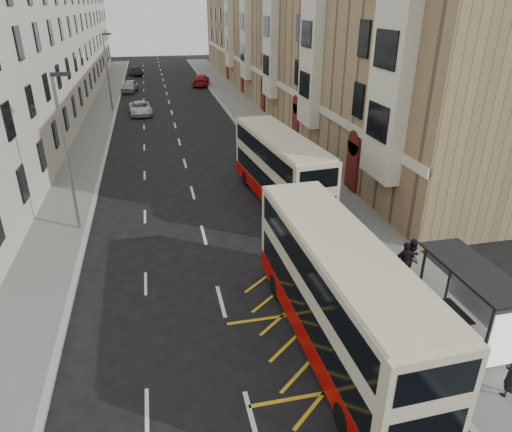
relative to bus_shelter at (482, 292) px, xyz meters
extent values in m
plane|color=black|center=(-8.34, 0.39, -2.14)|extent=(200.00, 200.00, 0.00)
cube|color=slate|center=(-0.34, 30.39, -2.06)|extent=(4.00, 120.00, 0.15)
cube|color=slate|center=(-15.84, 30.39, -2.06)|extent=(3.00, 120.00, 0.15)
cube|color=#9B9C96|center=(-2.34, 30.39, -2.06)|extent=(0.25, 120.00, 0.15)
cube|color=#9B9C96|center=(-14.34, 30.39, -2.06)|extent=(0.25, 120.00, 0.15)
cube|color=#9C7F5A|center=(6.66, 45.89, 5.36)|extent=(10.00, 79.00, 15.00)
cube|color=beige|center=(1.63, 45.89, 1.86)|extent=(0.18, 79.00, 0.50)
cube|color=beige|center=(1.31, 10.39, 5.36)|extent=(0.80, 3.20, 10.00)
cube|color=beige|center=(1.31, 22.39, 5.36)|extent=(0.80, 3.20, 10.00)
cube|color=beige|center=(1.31, 34.39, 5.36)|extent=(0.80, 3.20, 10.00)
cube|color=beige|center=(1.31, 46.39, 5.36)|extent=(0.80, 3.20, 10.00)
cube|color=beige|center=(1.31, 58.39, 5.36)|extent=(0.80, 3.20, 10.00)
cube|color=#57120E|center=(1.61, 14.39, -0.44)|extent=(0.20, 1.60, 3.00)
cube|color=#57120E|center=(1.61, 26.39, -0.44)|extent=(0.20, 1.60, 3.00)
cube|color=#57120E|center=(1.61, 38.39, -0.44)|extent=(0.20, 1.60, 3.00)
cube|color=#57120E|center=(1.61, 50.39, -0.44)|extent=(0.20, 1.60, 3.00)
cube|color=#57120E|center=(1.61, 62.39, -0.44)|extent=(0.20, 1.60, 3.00)
cube|color=beige|center=(-21.84, 45.89, 4.36)|extent=(9.00, 79.00, 13.00)
cube|color=black|center=(-0.78, -1.51, -0.69)|extent=(0.08, 0.08, 2.60)
cube|color=black|center=(-0.78, 2.29, -0.69)|extent=(0.08, 0.08, 2.60)
cube|color=black|center=(0.50, 2.29, -0.69)|extent=(0.08, 0.08, 2.60)
cube|color=black|center=(-0.14, 0.39, 0.66)|extent=(1.65, 4.25, 0.10)
cube|color=gray|center=(0.53, 0.39, -0.56)|extent=(0.04, 3.60, 1.95)
cube|color=silver|center=(-0.14, -1.56, -0.74)|extent=(1.19, 0.12, 2.00)
cube|color=black|center=(0.11, 0.99, -1.54)|extent=(0.35, 1.60, 0.06)
cylinder|color=#B32813|center=(-2.09, 2.89, -1.49)|extent=(0.06, 0.06, 1.00)
cylinder|color=#B32813|center=(-2.09, 6.14, -1.49)|extent=(0.06, 0.06, 1.00)
cylinder|color=#B32813|center=(-2.09, 9.39, -1.49)|extent=(0.06, 0.06, 1.00)
cube|color=#B32813|center=(-2.09, 6.14, -1.01)|extent=(0.05, 6.50, 0.06)
cube|color=#B32813|center=(-2.09, 6.14, -1.44)|extent=(0.05, 6.50, 0.06)
cylinder|color=slate|center=(-14.74, 12.39, 2.01)|extent=(0.16, 0.16, 8.00)
cube|color=black|center=(-14.34, 12.39, 5.91)|extent=(0.90, 0.18, 0.18)
cylinder|color=slate|center=(-14.74, 42.39, 2.01)|extent=(0.16, 0.16, 8.00)
cube|color=black|center=(-14.34, 42.39, 5.91)|extent=(0.90, 0.18, 0.18)
cube|color=beige|center=(-4.88, 0.89, 0.12)|extent=(2.67, 10.71, 3.83)
cube|color=#AA0503|center=(-4.88, 0.89, -1.36)|extent=(2.70, 10.74, 0.87)
cube|color=black|center=(-4.88, 0.89, -0.34)|extent=(2.69, 9.86, 1.07)
cube|color=black|center=(-4.88, 0.89, 1.30)|extent=(2.69, 9.86, 0.97)
cube|color=beige|center=(-4.88, 0.89, 2.07)|extent=(2.56, 10.28, 0.12)
cube|color=black|center=(-5.00, 6.20, -0.30)|extent=(2.06, 0.12, 1.26)
cube|color=black|center=(-5.00, 6.20, 1.69)|extent=(1.70, 0.12, 0.44)
cylinder|color=black|center=(-6.05, 4.28, -1.65)|extent=(0.29, 0.98, 0.97)
cylinder|color=black|center=(-3.86, 4.33, -1.65)|extent=(0.29, 0.98, 0.97)
cylinder|color=black|center=(-5.90, -2.55, -1.65)|extent=(0.29, 0.98, 0.97)
cylinder|color=black|center=(-3.71, -2.50, -1.65)|extent=(0.29, 0.98, 0.97)
cube|color=beige|center=(-3.34, 13.67, 0.07)|extent=(3.35, 10.64, 3.76)
cube|color=#AA0503|center=(-3.34, 13.67, -1.38)|extent=(3.38, 10.67, 0.86)
cube|color=black|center=(-3.34, 13.67, -0.38)|extent=(3.31, 9.81, 1.05)
cube|color=black|center=(-3.34, 13.67, 1.24)|extent=(3.31, 9.81, 0.95)
cube|color=beige|center=(-3.34, 13.67, 1.99)|extent=(3.21, 10.22, 0.11)
cube|color=black|center=(-3.83, 18.87, -0.33)|extent=(2.02, 0.26, 1.24)
cube|color=black|center=(-3.83, 18.87, 1.62)|extent=(1.66, 0.23, 0.43)
cube|color=black|center=(-2.86, 8.48, -0.33)|extent=(2.02, 0.26, 1.14)
cylinder|color=black|center=(-4.73, 16.91, -1.66)|extent=(0.35, 0.97, 0.95)
cylinder|color=black|center=(-2.59, 17.11, -1.66)|extent=(0.35, 0.97, 0.95)
cylinder|color=black|center=(-4.10, 10.24, -1.66)|extent=(0.35, 0.97, 0.95)
cylinder|color=black|center=(-1.96, 10.44, -1.66)|extent=(0.35, 0.97, 0.95)
imported|color=black|center=(0.03, 4.23, -1.09)|extent=(1.09, 1.02, 1.79)
imported|color=black|center=(-0.42, 4.08, -1.10)|extent=(1.06, 0.47, 1.78)
imported|color=silver|center=(-11.64, 40.11, -1.46)|extent=(2.59, 5.02, 1.35)
imported|color=#A1A3A9|center=(-13.15, 54.40, -1.37)|extent=(2.48, 4.74, 1.54)
imported|color=black|center=(-12.61, 69.72, -1.46)|extent=(2.60, 4.34, 1.35)
imported|color=maroon|center=(-3.14, 57.49, -1.34)|extent=(3.19, 5.83, 1.60)
camera|label=1|loc=(-10.32, -10.91, 8.93)|focal=32.00mm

